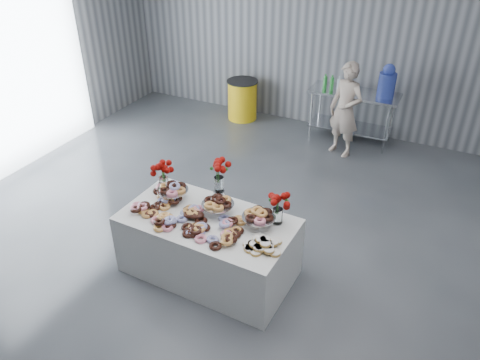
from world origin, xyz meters
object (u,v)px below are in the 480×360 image
Objects in this scene: prep_table at (353,107)px; trash_barrel at (242,100)px; water_jug at (387,82)px; person at (345,110)px; display_table at (208,246)px.

trash_barrel is (-2.11, -0.00, -0.24)m from prep_table.
person is at bearing -132.37° from water_jug.
water_jug reaches higher than prep_table.
display_table is 1.27× the size of prep_table.
water_jug is at bearing 75.44° from display_table.
water_jug is at bearing 0.00° from trash_barrel.
prep_table is 1.97× the size of trash_barrel.
water_jug reaches higher than display_table.
display_table is at bearing -97.79° from prep_table.
prep_table is at bearing 111.97° from person.
person is at bearing 80.96° from display_table.
display_table is 4.35m from trash_barrel.
prep_table is 0.57m from person.
water_jug is 0.35× the size of person.
water_jug is at bearing 69.14° from person.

